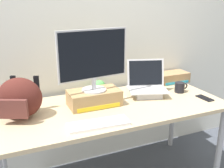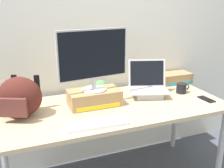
{
  "view_description": "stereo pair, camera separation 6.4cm",
  "coord_description": "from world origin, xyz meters",
  "px_view_note": "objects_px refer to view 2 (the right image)",
  "views": [
    {
      "loc": [
        -0.75,
        -1.75,
        1.54
      ],
      "look_at": [
        0.0,
        0.0,
        0.92
      ],
      "focal_mm": 41.69,
      "sensor_mm": 36.0,
      "label": 1
    },
    {
      "loc": [
        -0.69,
        -1.78,
        1.54
      ],
      "look_at": [
        0.0,
        0.0,
        0.92
      ],
      "focal_mm": 41.69,
      "sensor_mm": 36.0,
      "label": 2
    }
  ],
  "objects_px": {
    "open_laptop": "(148,89)",
    "toner_box_cyan": "(174,78)",
    "messenger_backpack": "(20,97)",
    "external_keyboard": "(97,124)",
    "desktop_monitor": "(93,58)",
    "coffee_mug": "(182,88)",
    "cell_phone": "(206,99)",
    "toner_box_yellow": "(94,98)",
    "plush_toy": "(101,86)"
  },
  "relations": [
    {
      "from": "open_laptop",
      "to": "toner_box_cyan",
      "type": "relative_size",
      "value": 1.2
    },
    {
      "from": "messenger_backpack",
      "to": "external_keyboard",
      "type": "bearing_deg",
      "value": -12.47
    },
    {
      "from": "desktop_monitor",
      "to": "coffee_mug",
      "type": "xyz_separation_m",
      "value": [
        0.81,
        -0.02,
        -0.33
      ]
    },
    {
      "from": "external_keyboard",
      "to": "cell_phone",
      "type": "relative_size",
      "value": 2.7
    },
    {
      "from": "open_laptop",
      "to": "coffee_mug",
      "type": "relative_size",
      "value": 2.96
    },
    {
      "from": "cell_phone",
      "to": "toner_box_yellow",
      "type": "bearing_deg",
      "value": 161.43
    },
    {
      "from": "toner_box_yellow",
      "to": "cell_phone",
      "type": "distance_m",
      "value": 0.94
    },
    {
      "from": "toner_box_yellow",
      "to": "plush_toy",
      "type": "relative_size",
      "value": 3.56
    },
    {
      "from": "open_laptop",
      "to": "cell_phone",
      "type": "relative_size",
      "value": 2.46
    },
    {
      "from": "plush_toy",
      "to": "coffee_mug",
      "type": "bearing_deg",
      "value": -22.3
    },
    {
      "from": "open_laptop",
      "to": "cell_phone",
      "type": "xyz_separation_m",
      "value": [
        0.41,
        -0.27,
        -0.06
      ]
    },
    {
      "from": "plush_toy",
      "to": "toner_box_cyan",
      "type": "bearing_deg",
      "value": 0.56
    },
    {
      "from": "toner_box_cyan",
      "to": "cell_phone",
      "type": "bearing_deg",
      "value": -92.59
    },
    {
      "from": "open_laptop",
      "to": "plush_toy",
      "type": "height_order",
      "value": "open_laptop"
    },
    {
      "from": "open_laptop",
      "to": "cell_phone",
      "type": "distance_m",
      "value": 0.49
    },
    {
      "from": "plush_toy",
      "to": "toner_box_cyan",
      "type": "height_order",
      "value": "plush_toy"
    },
    {
      "from": "open_laptop",
      "to": "external_keyboard",
      "type": "relative_size",
      "value": 0.91
    },
    {
      "from": "coffee_mug",
      "to": "plush_toy",
      "type": "xyz_separation_m",
      "value": [
        -0.67,
        0.28,
        0.01
      ]
    },
    {
      "from": "desktop_monitor",
      "to": "external_keyboard",
      "type": "height_order",
      "value": "desktop_monitor"
    },
    {
      "from": "coffee_mug",
      "to": "toner_box_cyan",
      "type": "height_order",
      "value": "toner_box_cyan"
    },
    {
      "from": "external_keyboard",
      "to": "messenger_backpack",
      "type": "xyz_separation_m",
      "value": [
        -0.46,
        0.34,
        0.13
      ]
    },
    {
      "from": "toner_box_yellow",
      "to": "external_keyboard",
      "type": "height_order",
      "value": "toner_box_yellow"
    },
    {
      "from": "cell_phone",
      "to": "plush_toy",
      "type": "relative_size",
      "value": 1.38
    },
    {
      "from": "coffee_mug",
      "to": "plush_toy",
      "type": "bearing_deg",
      "value": 157.7
    },
    {
      "from": "coffee_mug",
      "to": "cell_phone",
      "type": "xyz_separation_m",
      "value": [
        0.09,
        -0.22,
        -0.04
      ]
    },
    {
      "from": "external_keyboard",
      "to": "toner_box_cyan",
      "type": "relative_size",
      "value": 1.32
    },
    {
      "from": "messenger_backpack",
      "to": "plush_toy",
      "type": "xyz_separation_m",
      "value": [
        0.69,
        0.26,
        -0.09
      ]
    },
    {
      "from": "desktop_monitor",
      "to": "cell_phone",
      "type": "bearing_deg",
      "value": -21.86
    },
    {
      "from": "coffee_mug",
      "to": "plush_toy",
      "type": "distance_m",
      "value": 0.73
    },
    {
      "from": "messenger_backpack",
      "to": "coffee_mug",
      "type": "relative_size",
      "value": 2.9
    },
    {
      "from": "toner_box_cyan",
      "to": "toner_box_yellow",
      "type": "bearing_deg",
      "value": -164.03
    },
    {
      "from": "toner_box_yellow",
      "to": "desktop_monitor",
      "type": "xyz_separation_m",
      "value": [
        0.0,
        -0.0,
        0.32
      ]
    },
    {
      "from": "desktop_monitor",
      "to": "toner_box_cyan",
      "type": "relative_size",
      "value": 1.77
    },
    {
      "from": "cell_phone",
      "to": "external_keyboard",
      "type": "bearing_deg",
      "value": -177.86
    },
    {
      "from": "open_laptop",
      "to": "toner_box_cyan",
      "type": "bearing_deg",
      "value": 46.02
    },
    {
      "from": "cell_phone",
      "to": "toner_box_cyan",
      "type": "distance_m",
      "value": 0.51
    },
    {
      "from": "messenger_backpack",
      "to": "open_laptop",
      "type": "bearing_deg",
      "value": 25.94
    },
    {
      "from": "toner_box_yellow",
      "to": "external_keyboard",
      "type": "bearing_deg",
      "value": -105.03
    },
    {
      "from": "desktop_monitor",
      "to": "messenger_backpack",
      "type": "distance_m",
      "value": 0.6
    },
    {
      "from": "toner_box_yellow",
      "to": "desktop_monitor",
      "type": "relative_size",
      "value": 0.72
    },
    {
      "from": "toner_box_yellow",
      "to": "coffee_mug",
      "type": "bearing_deg",
      "value": -1.21
    },
    {
      "from": "external_keyboard",
      "to": "plush_toy",
      "type": "height_order",
      "value": "plush_toy"
    },
    {
      "from": "toner_box_cyan",
      "to": "open_laptop",
      "type": "bearing_deg",
      "value": -151.24
    },
    {
      "from": "messenger_backpack",
      "to": "coffee_mug",
      "type": "bearing_deg",
      "value": 23.6
    },
    {
      "from": "coffee_mug",
      "to": "toner_box_cyan",
      "type": "xyz_separation_m",
      "value": [
        0.12,
        0.28,
        0.0
      ]
    },
    {
      "from": "desktop_monitor",
      "to": "toner_box_cyan",
      "type": "xyz_separation_m",
      "value": [
        0.93,
        0.27,
        -0.33
      ]
    },
    {
      "from": "external_keyboard",
      "to": "messenger_backpack",
      "type": "relative_size",
      "value": 1.12
    },
    {
      "from": "messenger_backpack",
      "to": "cell_phone",
      "type": "relative_size",
      "value": 2.41
    },
    {
      "from": "toner_box_yellow",
      "to": "messenger_backpack",
      "type": "bearing_deg",
      "value": -179.81
    },
    {
      "from": "plush_toy",
      "to": "toner_box_cyan",
      "type": "xyz_separation_m",
      "value": [
        0.79,
        0.01,
        -0.01
      ]
    }
  ]
}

